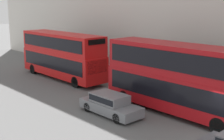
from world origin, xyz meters
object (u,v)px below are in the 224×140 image
car_hatchback (110,104)px  pedestrian (112,73)px  bus_second_in_queue (62,54)px  bus_leading (177,76)px

car_hatchback → pedestrian: 8.81m
bus_second_in_queue → car_hatchback: 11.29m
bus_leading → pedestrian: bus_leading is taller
bus_second_in_queue → bus_leading: bearing=-90.0°
bus_leading → car_hatchback: bearing=140.7°
pedestrian → bus_second_in_queue: bearing=122.0°
bus_second_in_queue → pedestrian: (2.64, -4.22, -1.62)m
bus_leading → pedestrian: bearing=74.0°
bus_leading → car_hatchback: 4.75m
bus_second_in_queue → car_hatchback: (-3.40, -10.64, -1.69)m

